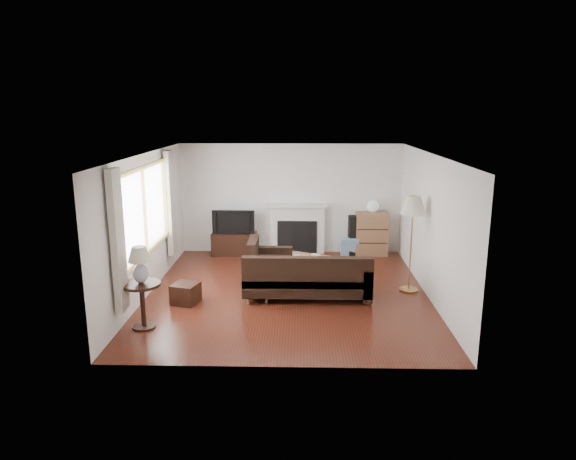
{
  "coord_description": "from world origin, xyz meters",
  "views": [
    {
      "loc": [
        0.23,
        -8.79,
        3.26
      ],
      "look_at": [
        0.0,
        0.3,
        1.1
      ],
      "focal_mm": 32.0,
      "sensor_mm": 36.0,
      "label": 1
    }
  ],
  "objects_px": {
    "tv_stand": "(235,244)",
    "coffee_table": "(306,266)",
    "bookshelf": "(372,234)",
    "floor_lamp": "(411,244)",
    "sectional_sofa": "(307,276)",
    "side_table": "(143,305)"
  },
  "relations": [
    {
      "from": "tv_stand",
      "to": "sectional_sofa",
      "type": "bearing_deg",
      "value": -58.89
    },
    {
      "from": "bookshelf",
      "to": "side_table",
      "type": "relative_size",
      "value": 1.39
    },
    {
      "from": "sectional_sofa",
      "to": "side_table",
      "type": "bearing_deg",
      "value": -151.27
    },
    {
      "from": "bookshelf",
      "to": "floor_lamp",
      "type": "height_order",
      "value": "floor_lamp"
    },
    {
      "from": "bookshelf",
      "to": "floor_lamp",
      "type": "relative_size",
      "value": 0.57
    },
    {
      "from": "sectional_sofa",
      "to": "floor_lamp",
      "type": "relative_size",
      "value": 1.37
    },
    {
      "from": "tv_stand",
      "to": "coffee_table",
      "type": "bearing_deg",
      "value": -41.87
    },
    {
      "from": "tv_stand",
      "to": "coffee_table",
      "type": "relative_size",
      "value": 1.03
    },
    {
      "from": "sectional_sofa",
      "to": "coffee_table",
      "type": "height_order",
      "value": "sectional_sofa"
    },
    {
      "from": "tv_stand",
      "to": "floor_lamp",
      "type": "xyz_separation_m",
      "value": [
        3.5,
        -2.32,
        0.63
      ]
    },
    {
      "from": "tv_stand",
      "to": "floor_lamp",
      "type": "relative_size",
      "value": 0.58
    },
    {
      "from": "coffee_table",
      "to": "floor_lamp",
      "type": "height_order",
      "value": "floor_lamp"
    },
    {
      "from": "floor_lamp",
      "to": "coffee_table",
      "type": "bearing_deg",
      "value": 155.26
    },
    {
      "from": "bookshelf",
      "to": "coffee_table",
      "type": "distance_m",
      "value": 2.13
    },
    {
      "from": "tv_stand",
      "to": "side_table",
      "type": "distance_m",
      "value": 4.16
    },
    {
      "from": "bookshelf",
      "to": "coffee_table",
      "type": "xyz_separation_m",
      "value": [
        -1.5,
        -1.49,
        -0.3
      ]
    },
    {
      "from": "sectional_sofa",
      "to": "floor_lamp",
      "type": "distance_m",
      "value": 1.97
    },
    {
      "from": "floor_lamp",
      "to": "side_table",
      "type": "xyz_separation_m",
      "value": [
        -4.37,
        -1.75,
        -0.52
      ]
    },
    {
      "from": "tv_stand",
      "to": "bookshelf",
      "type": "height_order",
      "value": "bookshelf"
    },
    {
      "from": "sectional_sofa",
      "to": "bookshelf",
      "type": "bearing_deg",
      "value": 61.39
    },
    {
      "from": "bookshelf",
      "to": "sectional_sofa",
      "type": "bearing_deg",
      "value": -118.61
    },
    {
      "from": "tv_stand",
      "to": "coffee_table",
      "type": "height_order",
      "value": "tv_stand"
    }
  ]
}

